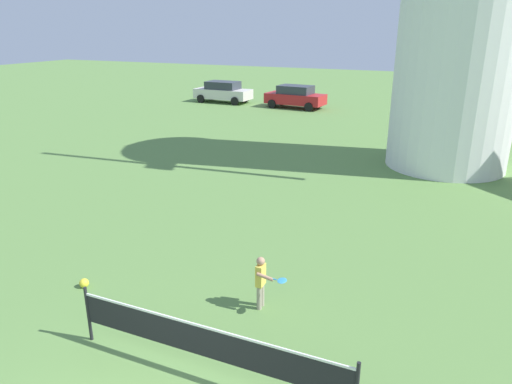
{
  "coord_description": "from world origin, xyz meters",
  "views": [
    {
      "loc": [
        3.62,
        -3.53,
        5.5
      ],
      "look_at": [
        0.29,
        3.97,
        2.61
      ],
      "focal_mm": 33.21,
      "sensor_mm": 36.0,
      "label": 1
    }
  ],
  "objects_px": {
    "tennis_net": "(206,342)",
    "parked_car_red": "(295,96)",
    "parked_car_cream": "(223,92)",
    "player_far": "(262,280)",
    "stray_ball": "(84,283)"
  },
  "relations": [
    {
      "from": "player_far",
      "to": "parked_car_red",
      "type": "relative_size",
      "value": 0.27
    },
    {
      "from": "tennis_net",
      "to": "parked_car_red",
      "type": "bearing_deg",
      "value": 106.42
    },
    {
      "from": "player_far",
      "to": "parked_car_red",
      "type": "height_order",
      "value": "parked_car_red"
    },
    {
      "from": "player_far",
      "to": "stray_ball",
      "type": "height_order",
      "value": "player_far"
    },
    {
      "from": "tennis_net",
      "to": "parked_car_red",
      "type": "relative_size",
      "value": 1.16
    },
    {
      "from": "parked_car_cream",
      "to": "parked_car_red",
      "type": "distance_m",
      "value": 5.84
    },
    {
      "from": "player_far",
      "to": "parked_car_red",
      "type": "bearing_deg",
      "value": 107.91
    },
    {
      "from": "player_far",
      "to": "parked_car_cream",
      "type": "xyz_separation_m",
      "value": [
        -13.57,
        24.17,
        0.16
      ]
    },
    {
      "from": "parked_car_cream",
      "to": "player_far",
      "type": "bearing_deg",
      "value": -60.69
    },
    {
      "from": "player_far",
      "to": "stray_ball",
      "type": "xyz_separation_m",
      "value": [
        -3.92,
        -0.86,
        -0.55
      ]
    },
    {
      "from": "stray_ball",
      "to": "parked_car_cream",
      "type": "bearing_deg",
      "value": 111.07
    },
    {
      "from": "stray_ball",
      "to": "parked_car_cream",
      "type": "xyz_separation_m",
      "value": [
        -9.64,
        25.03,
        0.71
      ]
    },
    {
      "from": "player_far",
      "to": "parked_car_red",
      "type": "xyz_separation_m",
      "value": [
        -7.74,
        23.95,
        0.16
      ]
    },
    {
      "from": "parked_car_red",
      "to": "player_far",
      "type": "bearing_deg",
      "value": -72.09
    },
    {
      "from": "tennis_net",
      "to": "parked_car_cream",
      "type": "xyz_separation_m",
      "value": [
        -13.55,
        26.41,
        0.13
      ]
    }
  ]
}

